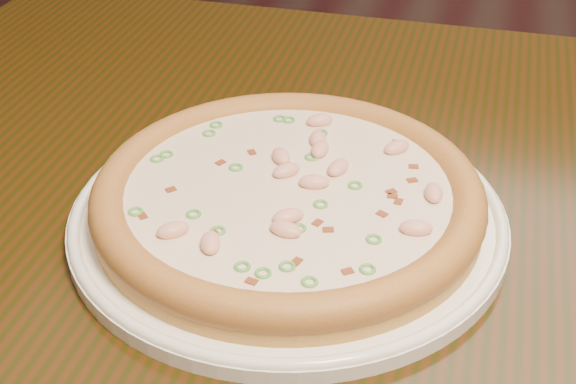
# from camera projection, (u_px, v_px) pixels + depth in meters

# --- Properties ---
(hero_table) EXTENTS (1.20, 0.80, 0.75)m
(hero_table) POSITION_uv_depth(u_px,v_px,m) (433.00, 301.00, 0.71)
(hero_table) COLOR black
(hero_table) RESTS_ON ground
(plate) EXTENTS (0.35, 0.35, 0.02)m
(plate) POSITION_uv_depth(u_px,v_px,m) (288.00, 214.00, 0.64)
(plate) COLOR white
(plate) RESTS_ON hero_table
(pizza) EXTENTS (0.31, 0.31, 0.03)m
(pizza) POSITION_uv_depth(u_px,v_px,m) (288.00, 195.00, 0.63)
(pizza) COLOR tan
(pizza) RESTS_ON plate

